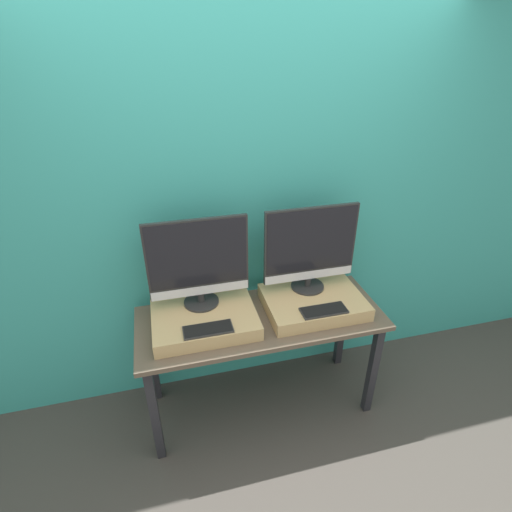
{
  "coord_description": "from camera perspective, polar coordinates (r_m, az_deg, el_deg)",
  "views": [
    {
      "loc": [
        -0.52,
        -1.59,
        2.28
      ],
      "look_at": [
        0.0,
        0.41,
        1.12
      ],
      "focal_mm": 28.0,
      "sensor_mm": 36.0,
      "label": 1
    }
  ],
  "objects": [
    {
      "name": "keyboard_right",
      "position": [
        2.41,
        9.66,
        -7.66
      ],
      "size": [
        0.28,
        0.11,
        0.01
      ],
      "color": "#2D2D2D",
      "rests_on": "wooden_riser_right"
    },
    {
      "name": "workbench",
      "position": [
        2.54,
        0.67,
        -10.36
      ],
      "size": [
        1.51,
        0.59,
        0.76
      ],
      "color": "brown",
      "rests_on": "ground_plane"
    },
    {
      "name": "ground_plane",
      "position": [
        2.83,
        2.31,
        -24.51
      ],
      "size": [
        12.0,
        12.0,
        0.0
      ],
      "primitive_type": "plane",
      "color": "#423D38"
    },
    {
      "name": "keyboard_left",
      "position": [
        2.25,
        -6.87,
        -10.36
      ],
      "size": [
        0.28,
        0.11,
        0.01
      ],
      "color": "#2D2D2D",
      "rests_on": "wooden_riser_left"
    },
    {
      "name": "monitor_right",
      "position": [
        2.46,
        7.78,
        1.2
      ],
      "size": [
        0.59,
        0.21,
        0.55
      ],
      "color": "#282828",
      "rests_on": "wooden_riser_right"
    },
    {
      "name": "wooden_riser_right",
      "position": [
        2.55,
        8.17,
        -6.51
      ],
      "size": [
        0.61,
        0.45,
        0.09
      ],
      "color": "tan",
      "rests_on": "workbench"
    },
    {
      "name": "monitor_left",
      "position": [
        2.31,
        -8.26,
        -0.81
      ],
      "size": [
        0.59,
        0.21,
        0.55
      ],
      "color": "#282828",
      "rests_on": "wooden_riser_left"
    },
    {
      "name": "wall_back",
      "position": [
        2.51,
        -1.43,
        6.27
      ],
      "size": [
        8.0,
        0.04,
        2.6
      ],
      "color": "teal",
      "rests_on": "ground_plane"
    },
    {
      "name": "wooden_riser_left",
      "position": [
        2.41,
        -7.37,
        -8.93
      ],
      "size": [
        0.61,
        0.45,
        0.09
      ],
      "color": "tan",
      "rests_on": "workbench"
    }
  ]
}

